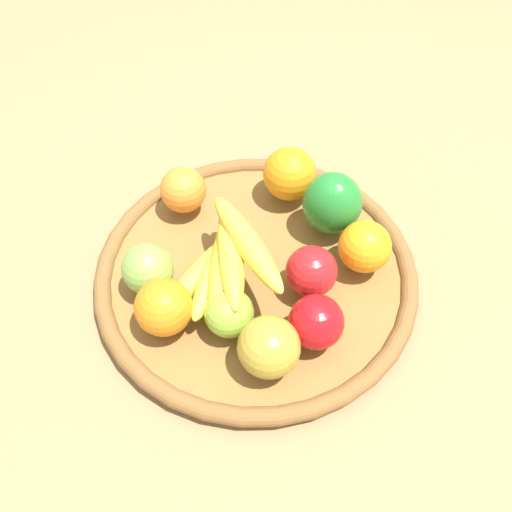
{
  "coord_description": "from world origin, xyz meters",
  "views": [
    {
      "loc": [
        0.41,
        0.21,
        0.64
      ],
      "look_at": [
        0.0,
        0.0,
        0.05
      ],
      "focal_mm": 37.33,
      "sensor_mm": 36.0,
      "label": 1
    }
  ],
  "objects_px": {
    "apple_4": "(316,322)",
    "orange_1": "(183,190)",
    "apple_2": "(229,313)",
    "orange_0": "(164,307)",
    "orange_3": "(365,247)",
    "apple_3": "(148,269)",
    "bell_pepper": "(332,203)",
    "orange_2": "(290,174)",
    "apple_0": "(312,270)",
    "banana_bunch": "(224,258)",
    "apple_1": "(269,347)"
  },
  "relations": [
    {
      "from": "orange_2",
      "to": "banana_bunch",
      "type": "relative_size",
      "value": 0.45
    },
    {
      "from": "apple_4",
      "to": "apple_1",
      "type": "xyz_separation_m",
      "value": [
        0.06,
        -0.04,
        0.0
      ]
    },
    {
      "from": "bell_pepper",
      "to": "apple_4",
      "type": "distance_m",
      "value": 0.19
    },
    {
      "from": "apple_0",
      "to": "orange_3",
      "type": "xyz_separation_m",
      "value": [
        -0.07,
        0.05,
        0.0
      ]
    },
    {
      "from": "orange_2",
      "to": "apple_1",
      "type": "relative_size",
      "value": 1.07
    },
    {
      "from": "orange_0",
      "to": "apple_1",
      "type": "bearing_deg",
      "value": 93.83
    },
    {
      "from": "bell_pepper",
      "to": "apple_1",
      "type": "xyz_separation_m",
      "value": [
        0.25,
        0.02,
        -0.01
      ]
    },
    {
      "from": "apple_4",
      "to": "orange_1",
      "type": "bearing_deg",
      "value": -114.18
    },
    {
      "from": "apple_2",
      "to": "apple_1",
      "type": "xyz_separation_m",
      "value": [
        0.02,
        0.07,
        0.01
      ]
    },
    {
      "from": "apple_0",
      "to": "banana_bunch",
      "type": "distance_m",
      "value": 0.12
    },
    {
      "from": "apple_4",
      "to": "apple_1",
      "type": "distance_m",
      "value": 0.07
    },
    {
      "from": "bell_pepper",
      "to": "apple_0",
      "type": "xyz_separation_m",
      "value": [
        0.11,
        0.02,
        -0.01
      ]
    },
    {
      "from": "apple_1",
      "to": "orange_0",
      "type": "distance_m",
      "value": 0.14
    },
    {
      "from": "apple_2",
      "to": "orange_1",
      "type": "relative_size",
      "value": 0.91
    },
    {
      "from": "apple_3",
      "to": "orange_1",
      "type": "bearing_deg",
      "value": -166.07
    },
    {
      "from": "orange_1",
      "to": "orange_0",
      "type": "relative_size",
      "value": 0.94
    },
    {
      "from": "apple_4",
      "to": "orange_1",
      "type": "distance_m",
      "value": 0.3
    },
    {
      "from": "orange_2",
      "to": "apple_4",
      "type": "relative_size",
      "value": 1.17
    },
    {
      "from": "orange_1",
      "to": "orange_3",
      "type": "height_order",
      "value": "orange_3"
    },
    {
      "from": "bell_pepper",
      "to": "orange_0",
      "type": "relative_size",
      "value": 1.32
    },
    {
      "from": "apple_1",
      "to": "orange_3",
      "type": "bearing_deg",
      "value": 166.32
    },
    {
      "from": "orange_1",
      "to": "orange_3",
      "type": "distance_m",
      "value": 0.28
    },
    {
      "from": "apple_2",
      "to": "orange_0",
      "type": "relative_size",
      "value": 0.85
    },
    {
      "from": "bell_pepper",
      "to": "apple_1",
      "type": "height_order",
      "value": "bell_pepper"
    },
    {
      "from": "orange_3",
      "to": "orange_0",
      "type": "relative_size",
      "value": 0.98
    },
    {
      "from": "apple_1",
      "to": "orange_0",
      "type": "height_order",
      "value": "apple_1"
    },
    {
      "from": "orange_2",
      "to": "apple_0",
      "type": "relative_size",
      "value": 1.17
    },
    {
      "from": "orange_3",
      "to": "apple_4",
      "type": "bearing_deg",
      "value": -5.07
    },
    {
      "from": "apple_4",
      "to": "orange_3",
      "type": "height_order",
      "value": "orange_3"
    },
    {
      "from": "apple_3",
      "to": "orange_0",
      "type": "height_order",
      "value": "orange_0"
    },
    {
      "from": "orange_1",
      "to": "banana_bunch",
      "type": "bearing_deg",
      "value": 53.0
    },
    {
      "from": "apple_1",
      "to": "banana_bunch",
      "type": "bearing_deg",
      "value": -128.58
    },
    {
      "from": "banana_bunch",
      "to": "apple_3",
      "type": "relative_size",
      "value": 2.64
    },
    {
      "from": "orange_1",
      "to": "orange_2",
      "type": "bearing_deg",
      "value": 127.09
    },
    {
      "from": "bell_pepper",
      "to": "apple_3",
      "type": "height_order",
      "value": "bell_pepper"
    },
    {
      "from": "orange_0",
      "to": "bell_pepper",
      "type": "bearing_deg",
      "value": 153.81
    },
    {
      "from": "apple_0",
      "to": "apple_4",
      "type": "height_order",
      "value": "same"
    },
    {
      "from": "bell_pepper",
      "to": "banana_bunch",
      "type": "bearing_deg",
      "value": -133.03
    },
    {
      "from": "orange_2",
      "to": "apple_2",
      "type": "bearing_deg",
      "value": 7.76
    },
    {
      "from": "apple_4",
      "to": "apple_1",
      "type": "height_order",
      "value": "apple_1"
    },
    {
      "from": "apple_0",
      "to": "apple_4",
      "type": "distance_m",
      "value": 0.08
    },
    {
      "from": "apple_0",
      "to": "apple_3",
      "type": "height_order",
      "value": "same"
    },
    {
      "from": "orange_0",
      "to": "apple_3",
      "type": "bearing_deg",
      "value": -128.3
    },
    {
      "from": "apple_4",
      "to": "apple_3",
      "type": "height_order",
      "value": "same"
    },
    {
      "from": "orange_2",
      "to": "apple_1",
      "type": "xyz_separation_m",
      "value": [
        0.28,
        0.1,
        -0.0
      ]
    },
    {
      "from": "apple_0",
      "to": "orange_3",
      "type": "height_order",
      "value": "orange_3"
    },
    {
      "from": "apple_0",
      "to": "orange_1",
      "type": "relative_size",
      "value": 1.0
    },
    {
      "from": "banana_bunch",
      "to": "orange_0",
      "type": "xyz_separation_m",
      "value": [
        0.1,
        -0.03,
        -0.01
      ]
    },
    {
      "from": "apple_1",
      "to": "apple_3",
      "type": "distance_m",
      "value": 0.2
    },
    {
      "from": "orange_3",
      "to": "orange_0",
      "type": "height_order",
      "value": "orange_0"
    }
  ]
}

